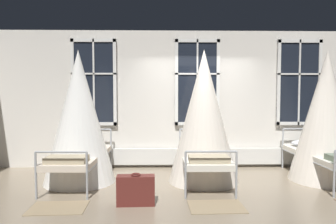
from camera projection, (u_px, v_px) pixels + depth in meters
ground at (205, 184)px, 5.67m from camera, size 19.07×19.07×0.00m
back_wall_with_windows at (197, 99)px, 7.01m from camera, size 9.19×0.10×3.06m
window_bank at (197, 120)px, 6.91m from camera, size 5.58×0.10×2.79m
cot_first at (79, 118)px, 5.74m from camera, size 1.32×2.03×2.46m
cot_second at (204, 118)px, 5.78m from camera, size 1.32×2.02×2.47m
cot_third at (326, 118)px, 5.85m from camera, size 1.32×2.02×2.47m
rug_first at (58, 208)px, 4.45m from camera, size 0.82×0.59×0.01m
rug_second at (216, 207)px, 4.50m from camera, size 0.81×0.58×0.01m
suitcase_dark at (136, 190)px, 4.58m from camera, size 0.57×0.23×0.47m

